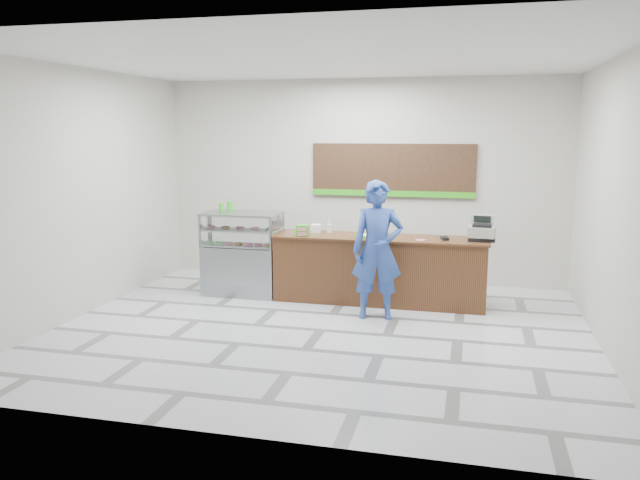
% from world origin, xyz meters
% --- Properties ---
extents(floor, '(7.00, 7.00, 0.00)m').
position_xyz_m(floor, '(0.00, 0.00, 0.00)').
color(floor, silver).
rests_on(floor, ground).
extents(back_wall, '(7.00, 0.00, 7.00)m').
position_xyz_m(back_wall, '(0.00, 3.00, 1.75)').
color(back_wall, beige).
rests_on(back_wall, floor).
extents(ceiling, '(7.00, 7.00, 0.00)m').
position_xyz_m(ceiling, '(0.00, 0.00, 3.50)').
color(ceiling, silver).
rests_on(ceiling, back_wall).
extents(sales_counter, '(3.26, 0.76, 1.03)m').
position_xyz_m(sales_counter, '(0.55, 1.55, 0.52)').
color(sales_counter, '#5A301A').
rests_on(sales_counter, floor).
extents(display_case, '(1.22, 0.72, 1.33)m').
position_xyz_m(display_case, '(-1.67, 1.55, 0.68)').
color(display_case, gray).
rests_on(display_case, floor).
extents(menu_board, '(2.80, 0.06, 0.90)m').
position_xyz_m(menu_board, '(0.55, 2.96, 1.93)').
color(menu_board, black).
rests_on(menu_board, back_wall).
extents(cash_register, '(0.42, 0.43, 0.36)m').
position_xyz_m(cash_register, '(2.05, 1.60, 1.17)').
color(cash_register, black).
rests_on(cash_register, sales_counter).
extents(card_terminal, '(0.14, 0.20, 0.04)m').
position_xyz_m(card_terminal, '(1.52, 1.50, 1.05)').
color(card_terminal, black).
rests_on(card_terminal, sales_counter).
extents(serving_tray, '(0.45, 0.40, 0.02)m').
position_xyz_m(serving_tray, '(0.39, 1.53, 1.04)').
color(serving_tray, '#3EC41B').
rests_on(serving_tray, sales_counter).
extents(napkin_box, '(0.16, 0.16, 0.13)m').
position_xyz_m(napkin_box, '(-0.49, 1.71, 1.09)').
color(napkin_box, white).
rests_on(napkin_box, sales_counter).
extents(straw_cup, '(0.09, 0.09, 0.13)m').
position_xyz_m(straw_cup, '(-0.28, 1.75, 1.10)').
color(straw_cup, silver).
rests_on(straw_cup, sales_counter).
extents(promo_box, '(0.20, 0.14, 0.17)m').
position_xyz_m(promo_box, '(-0.60, 1.32, 1.12)').
color(promo_box, green).
rests_on(promo_box, sales_counter).
extents(donut_decal, '(0.16, 0.16, 0.00)m').
position_xyz_m(donut_decal, '(1.18, 1.39, 1.03)').
color(donut_decal, pink).
rests_on(donut_decal, sales_counter).
extents(green_cup_left, '(0.08, 0.08, 0.13)m').
position_xyz_m(green_cup_left, '(-2.09, 1.72, 1.39)').
color(green_cup_left, green).
rests_on(green_cup_left, display_case).
extents(green_cup_right, '(0.09, 0.09, 0.14)m').
position_xyz_m(green_cup_right, '(-1.98, 1.82, 1.40)').
color(green_cup_right, green).
rests_on(green_cup_right, display_case).
extents(customer, '(0.78, 0.58, 1.95)m').
position_xyz_m(customer, '(0.63, 0.77, 0.97)').
color(customer, '#2B499B').
rests_on(customer, floor).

